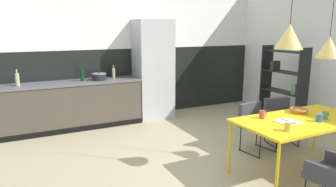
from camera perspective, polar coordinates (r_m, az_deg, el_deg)
ground_plane at (r=4.36m, az=10.38°, el=-14.08°), size 8.47×8.47×0.00m
back_wall_splashback_dark at (r=6.85m, az=-5.52°, el=2.21°), size 6.11×0.12×1.48m
back_wall_panel_upper at (r=6.75m, az=-5.78°, el=14.72°), size 6.11×0.12×1.48m
kitchen_counter at (r=6.18m, az=-17.80°, el=-2.10°), size 2.74×0.63×0.91m
refrigerator_column at (r=6.54m, az=-2.79°, el=4.49°), size 0.76×0.60×2.09m
dining_table at (r=4.35m, az=23.80°, el=-4.95°), size 1.75×0.91×0.75m
armchair_head_of_table at (r=5.00m, az=16.09°, el=-4.79°), size 0.55×0.54×0.76m
armchair_by_stool at (r=5.46m, az=20.28°, el=-3.75°), size 0.57×0.56×0.75m
fruit_bowl at (r=4.61m, az=23.24°, el=-2.86°), size 0.25×0.25×0.07m
open_book at (r=4.13m, az=21.48°, el=-4.91°), size 0.27×0.24×0.02m
mug_short_terracotta at (r=4.46m, az=27.29°, el=-3.61°), size 0.12×0.07×0.10m
mug_glass_clear at (r=4.30m, az=26.45°, el=-4.12°), size 0.13×0.08×0.09m
mug_dark_espresso at (r=4.18m, az=17.20°, el=-3.74°), size 0.12×0.07×0.11m
mug_wide_latte at (r=3.77m, az=21.55°, el=-5.76°), size 0.13×0.08×0.11m
cooking_pot at (r=6.15m, az=-12.76°, el=3.08°), size 0.28×0.28×0.16m
bottle_vinegar_dark at (r=6.11m, az=-15.75°, el=3.27°), size 0.07×0.07×0.28m
bottle_spice_small at (r=6.37m, az=-10.11°, el=3.85°), size 0.07×0.07×0.26m
bottle_wine_green at (r=6.01m, az=-26.34°, el=2.40°), size 0.07×0.07×0.30m
open_shelf_unit at (r=6.55m, az=20.75°, el=1.85°), size 0.30×0.98×1.56m
pendant_lamp_over_table_near at (r=3.92m, az=21.72°, el=9.86°), size 0.33×0.33×1.25m
pendant_lamp_over_table_far at (r=4.46m, az=27.86°, el=7.65°), size 0.31×0.31×1.39m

